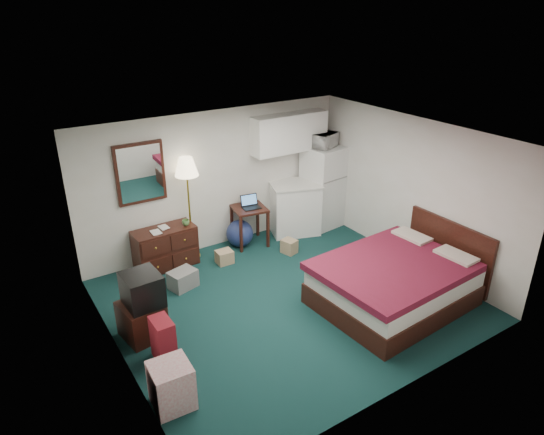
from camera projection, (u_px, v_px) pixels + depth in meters
floor at (287, 300)px, 7.39m from camera, size 5.00×4.50×0.01m
ceiling at (290, 140)px, 6.36m from camera, size 5.00×4.50×0.01m
walls at (288, 226)px, 6.88m from camera, size 5.01×4.51×2.50m
mirror at (140, 173)px, 7.74m from camera, size 0.80×0.06×1.00m
upper_cabinets at (289, 133)px, 8.90m from camera, size 1.50×0.35×0.70m
headboard at (448, 251)px, 7.68m from camera, size 0.06×1.56×1.00m
dresser at (165, 248)px, 8.19m from camera, size 1.04×0.49×0.70m
floor_lamp at (189, 209)px, 8.27m from camera, size 0.49×0.49×1.83m
desk at (250, 226)px, 8.95m from camera, size 0.67×0.67×0.73m
exercise_ball at (240, 233)px, 8.92m from camera, size 0.54×0.54×0.50m
kitchen_counter at (294, 208)px, 9.39m from camera, size 1.06×0.93×0.98m
fridge at (322, 187)px, 9.55m from camera, size 0.75×0.75×1.62m
bed at (393, 284)px, 7.17m from camera, size 2.24×1.80×0.69m
tv_stand at (142, 320)px, 6.51m from camera, size 0.58×0.62×0.51m
suitcase at (163, 340)px, 6.06m from camera, size 0.23×0.36×0.59m
retail_box at (172, 385)px, 5.37m from camera, size 0.46×0.46×0.54m
file_bin at (183, 279)px, 7.66m from camera, size 0.48×0.41×0.29m
cardboard_box_a at (224, 257)px, 8.38m from camera, size 0.28×0.24×0.23m
cardboard_box_b at (289, 246)px, 8.72m from camera, size 0.28×0.30×0.25m
laptop at (251, 202)px, 8.73m from camera, size 0.35×0.30×0.22m
crt_tv at (142, 289)px, 6.32m from camera, size 0.50×0.53×0.44m
microwave at (325, 139)px, 9.13m from camera, size 0.56×0.44×0.33m
book_a at (151, 228)px, 7.84m from camera, size 0.15×0.02×0.21m
book_b at (159, 224)px, 8.00m from camera, size 0.15×0.03×0.20m
mug at (186, 222)px, 8.15m from camera, size 0.15×0.13×0.13m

